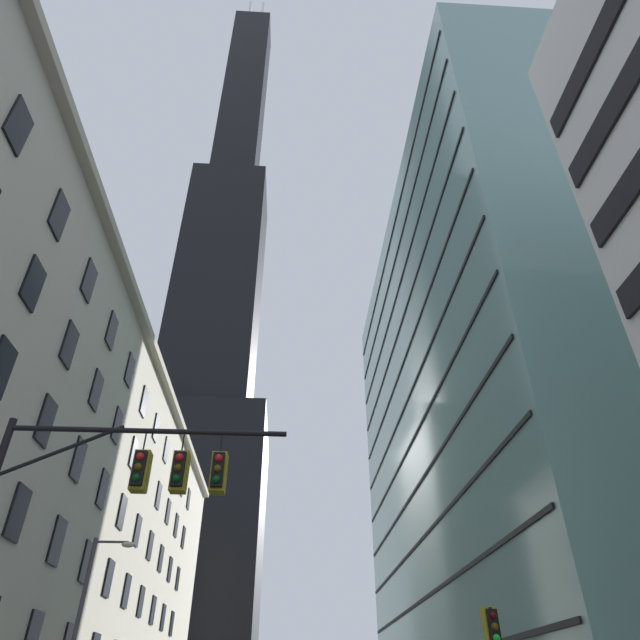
# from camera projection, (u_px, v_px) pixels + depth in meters

# --- Properties ---
(station_building) EXTENTS (16.75, 71.22, 25.69)m
(station_building) POSITION_uv_depth(u_px,v_px,m) (13.00, 510.00, 39.19)
(station_building) COLOR beige
(station_building) RESTS_ON ground
(dark_skyscraper) EXTENTS (27.65, 27.65, 228.88)m
(dark_skyscraper) POSITION_uv_depth(u_px,v_px,m) (212.00, 342.00, 127.01)
(dark_skyscraper) COLOR black
(dark_skyscraper) RESTS_ON ground
(glass_office_midrise) EXTENTS (17.63, 49.07, 47.45)m
(glass_office_midrise) POSITION_uv_depth(u_px,v_px,m) (500.00, 411.00, 50.86)
(glass_office_midrise) COLOR gray
(glass_office_midrise) RESTS_ON ground
(traffic_signal_mast) EXTENTS (7.49, 0.63, 7.67)m
(traffic_signal_mast) POSITION_uv_depth(u_px,v_px,m) (118.00, 498.00, 13.77)
(traffic_signal_mast) COLOR black
(traffic_signal_mast) RESTS_ON sidewalk_left
(traffic_light_near_right) EXTENTS (0.40, 0.63, 3.70)m
(traffic_light_near_right) POSITION_uv_depth(u_px,v_px,m) (493.00, 636.00, 15.48)
(traffic_light_near_right) COLOR black
(traffic_light_near_right) RESTS_ON sidewalk_right
(street_lamppost) EXTENTS (1.77, 0.32, 7.25)m
(street_lamppost) POSITION_uv_depth(u_px,v_px,m) (85.00, 616.00, 21.99)
(street_lamppost) COLOR #47474C
(street_lamppost) RESTS_ON sidewalk_left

